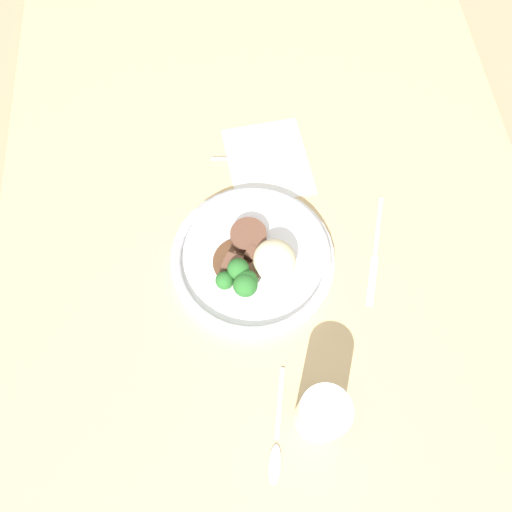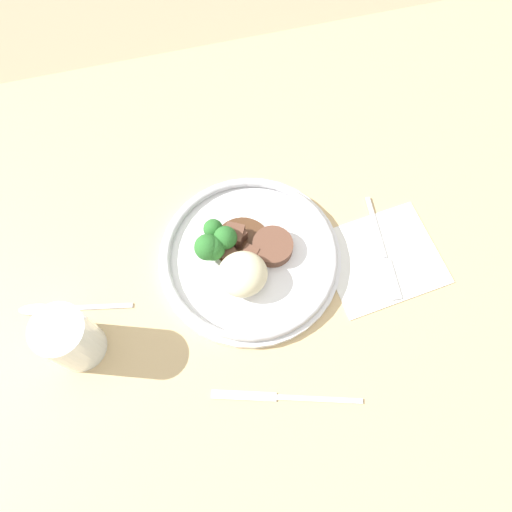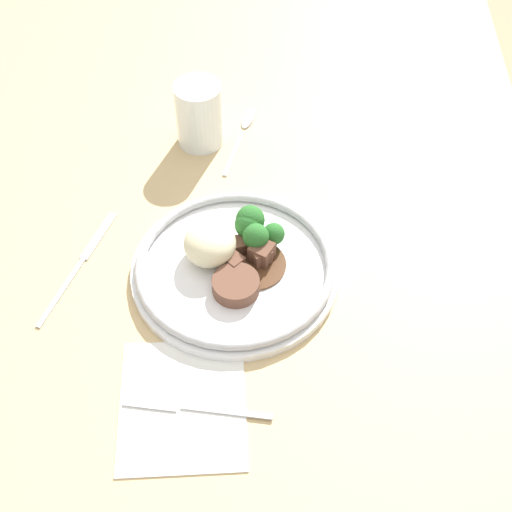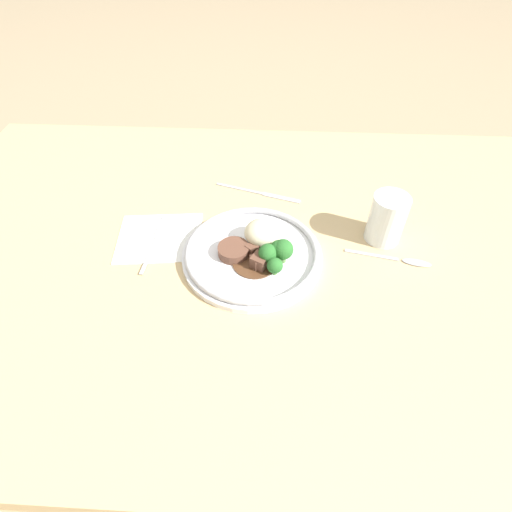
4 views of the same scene
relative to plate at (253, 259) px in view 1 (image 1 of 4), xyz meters
name	(u,v)px [view 1 (image 1 of 4)]	position (x,y,z in m)	size (l,w,h in m)	color
ground_plane	(272,267)	(-0.01, 0.03, -0.06)	(8.00, 8.00, 0.00)	#998466
dining_table	(272,263)	(-0.01, 0.03, -0.04)	(1.47, 0.93, 0.04)	tan
napkin	(268,161)	(-0.20, 0.05, -0.02)	(0.18, 0.16, 0.00)	white
plate	(253,259)	(0.00, 0.00, 0.00)	(0.27, 0.27, 0.06)	white
juice_glass	(322,415)	(0.25, 0.07, 0.03)	(0.07, 0.07, 0.10)	orange
fork	(267,158)	(-0.20, 0.04, -0.01)	(0.02, 0.17, 0.00)	#ADADB2
knife	(375,253)	(0.00, 0.20, -0.02)	(0.20, 0.07, 0.00)	#ADADB2
spoon	(276,448)	(0.29, 0.01, -0.02)	(0.16, 0.04, 0.01)	#ADADB2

